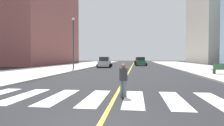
# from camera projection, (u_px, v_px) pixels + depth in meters

# --- Properties ---
(sidewalk_kerb_west) EXTENTS (10.00, 120.00, 0.15)m
(sidewalk_kerb_west) POSITION_uv_depth(u_px,v_px,m) (38.00, 71.00, 26.58)
(sidewalk_kerb_west) COLOR #B2ADA3
(sidewalk_kerb_west) RESTS_ON ground
(crosswalk_paint) EXTENTS (13.50, 4.00, 0.01)m
(crosswalk_paint) POSITION_uv_depth(u_px,v_px,m) (114.00, 98.00, 9.19)
(crosswalk_paint) COLOR silver
(crosswalk_paint) RESTS_ON ground
(lane_divider_paint) EXTENTS (0.16, 80.00, 0.01)m
(lane_divider_paint) POSITION_uv_depth(u_px,v_px,m) (132.00, 66.00, 44.90)
(lane_divider_paint) COLOR yellow
(lane_divider_paint) RESTS_ON ground
(low_rise_brick_west) EXTENTS (16.00, 32.00, 24.45)m
(low_rise_brick_west) POSITION_uv_depth(u_px,v_px,m) (34.00, 20.00, 54.93)
(low_rise_brick_west) COLOR #8E4C49
(low_rise_brick_west) RESTS_ON ground
(car_red_nearest) EXTENTS (2.80, 4.38, 1.92)m
(car_red_nearest) POSITION_uv_depth(u_px,v_px,m) (138.00, 60.00, 62.80)
(car_red_nearest) COLOR red
(car_red_nearest) RESTS_ON ground
(car_silver_second) EXTENTS (2.89, 4.52, 1.99)m
(car_silver_second) POSITION_uv_depth(u_px,v_px,m) (105.00, 62.00, 37.28)
(car_silver_second) COLOR #B7B7BC
(car_silver_second) RESTS_ON ground
(car_green_third) EXTENTS (2.81, 4.45, 1.97)m
(car_green_third) POSITION_uv_depth(u_px,v_px,m) (141.00, 62.00, 44.80)
(car_green_third) COLOR #236B42
(car_green_third) RESTS_ON ground
(park_bench) EXTENTS (1.84, 0.70, 1.12)m
(park_bench) POSITION_uv_depth(u_px,v_px,m) (221.00, 69.00, 21.04)
(park_bench) COLOR #33603D
(park_bench) RESTS_ON sidewalk_kerb_east
(pedestrian_crossing) EXTENTS (0.40, 0.40, 1.61)m
(pedestrian_crossing) POSITION_uv_depth(u_px,v_px,m) (123.00, 79.00, 9.51)
(pedestrian_crossing) COLOR slate
(pedestrian_crossing) RESTS_ON ground
(street_lamp) EXTENTS (0.44, 0.44, 7.87)m
(street_lamp) POSITION_uv_depth(u_px,v_px,m) (73.00, 39.00, 30.40)
(street_lamp) COLOR #38383D
(street_lamp) RESTS_ON sidewalk_kerb_west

